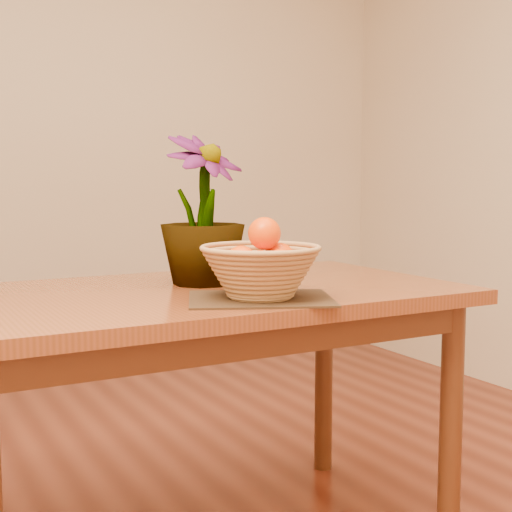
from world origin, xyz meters
TOP-DOWN VIEW (x-y plane):
  - wall_back at (0.00, 2.25)m, footprint 4.00×0.02m
  - table at (0.00, 0.30)m, footprint 1.40×0.80m
  - placemat at (0.05, 0.06)m, footprint 0.43×0.38m
  - wicker_basket at (0.05, 0.06)m, footprint 0.30×0.30m
  - orange_pile at (0.05, 0.07)m, footprint 0.21×0.20m
  - potted_plant at (0.04, 0.38)m, footprint 0.31×0.31m

SIDE VIEW (x-z plane):
  - table at x=0.00m, z-range 0.29..1.04m
  - placemat at x=0.05m, z-range 0.75..0.76m
  - wicker_basket at x=0.05m, z-range 0.75..0.88m
  - orange_pile at x=0.05m, z-range 0.78..0.93m
  - potted_plant at x=0.04m, z-range 0.75..1.18m
  - wall_back at x=0.00m, z-range 0.00..2.70m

